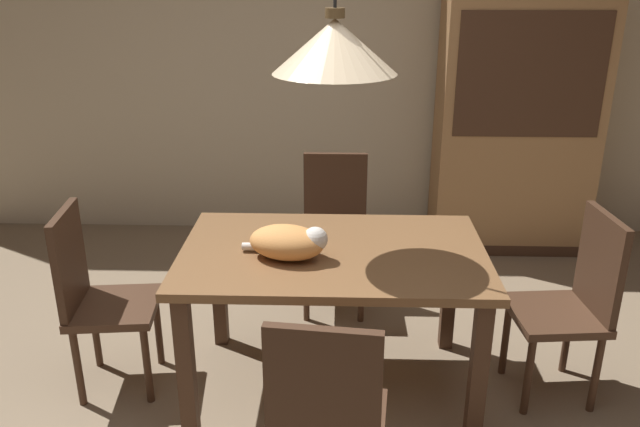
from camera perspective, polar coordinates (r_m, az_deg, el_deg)
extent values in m
cube|color=beige|center=(4.84, 0.23, 15.06)|extent=(6.40, 0.10, 2.90)
cube|color=brown|center=(2.96, 1.16, -3.59)|extent=(1.40, 0.90, 0.04)
cube|color=#472D1E|center=(2.88, -11.80, -13.43)|extent=(0.07, 0.07, 0.71)
cube|color=#472D1E|center=(2.87, 13.86, -13.78)|extent=(0.07, 0.07, 0.71)
cube|color=#472D1E|center=(3.53, -8.96, -6.27)|extent=(0.07, 0.07, 0.71)
cube|color=#472D1E|center=(3.52, 11.41, -6.53)|extent=(0.07, 0.07, 0.71)
cube|color=#472D1E|center=(3.28, -17.75, -7.93)|extent=(0.44, 0.44, 0.04)
cube|color=#40291B|center=(3.21, -21.39, -3.83)|extent=(0.07, 0.38, 0.48)
cylinder|color=#472D1E|center=(3.22, -15.10, -12.83)|extent=(0.04, 0.04, 0.41)
cylinder|color=#472D1E|center=(3.49, -14.17, -9.91)|extent=(0.04, 0.04, 0.41)
cylinder|color=#472D1E|center=(3.30, -20.69, -12.67)|extent=(0.04, 0.04, 0.41)
cylinder|color=#472D1E|center=(3.56, -19.32, -9.84)|extent=(0.04, 0.04, 0.41)
cube|color=#472D1E|center=(3.81, 1.29, -2.63)|extent=(0.40, 0.40, 0.04)
cube|color=#40291B|center=(3.88, 1.36, 1.96)|extent=(0.38, 0.04, 0.48)
cylinder|color=#472D1E|center=(3.77, -1.22, -6.71)|extent=(0.04, 0.04, 0.41)
cylinder|color=#472D1E|center=(3.77, 3.68, -6.78)|extent=(0.04, 0.04, 0.41)
cylinder|color=#472D1E|center=(4.05, -0.97, -4.59)|extent=(0.04, 0.04, 0.41)
cylinder|color=#472D1E|center=(4.05, 3.57, -4.66)|extent=(0.04, 0.04, 0.41)
cube|color=#472D1E|center=(3.26, 20.13, -8.42)|extent=(0.43, 0.43, 0.04)
cube|color=#40291B|center=(3.22, 23.66, -4.11)|extent=(0.07, 0.38, 0.48)
cylinder|color=#472D1E|center=(3.44, 16.14, -10.59)|extent=(0.04, 0.04, 0.41)
cylinder|color=#472D1E|center=(3.19, 18.00, -13.55)|extent=(0.04, 0.04, 0.41)
cylinder|color=#472D1E|center=(3.56, 21.09, -10.13)|extent=(0.04, 0.04, 0.41)
cylinder|color=#472D1E|center=(3.32, 23.30, -12.92)|extent=(0.04, 0.04, 0.41)
cube|color=#472D1E|center=(2.43, 0.84, -18.06)|extent=(0.44, 0.44, 0.04)
cube|color=#40291B|center=(2.13, 0.24, -15.69)|extent=(0.38, 0.08, 0.48)
ellipsoid|color=#E59951|center=(2.84, -2.97, -2.57)|extent=(0.38, 0.29, 0.15)
sphere|color=white|center=(2.81, -0.42, -2.29)|extent=(0.11, 0.11, 0.11)
cylinder|color=white|center=(2.93, -5.18, -2.95)|extent=(0.18, 0.04, 0.04)
cone|color=beige|center=(2.70, 1.31, 14.62)|extent=(0.52, 0.52, 0.22)
cylinder|color=#513D23|center=(2.69, 1.34, 17.37)|extent=(0.08, 0.08, 0.04)
cube|color=#A87A4C|center=(4.77, 17.03, 7.64)|extent=(1.10, 0.44, 1.85)
cube|color=#472D1E|center=(4.49, 18.25, 11.54)|extent=(0.97, 0.01, 0.81)
cube|color=#472D1E|center=(5.04, 15.96, -2.18)|extent=(1.12, 0.45, 0.08)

